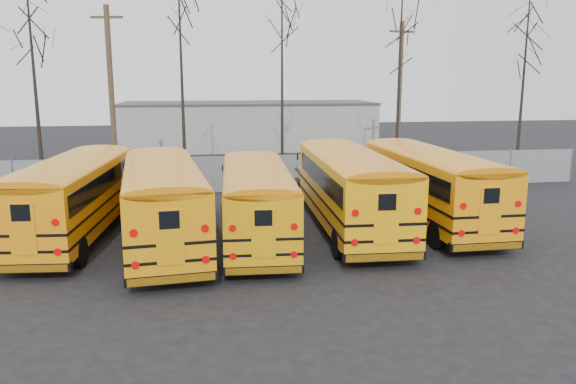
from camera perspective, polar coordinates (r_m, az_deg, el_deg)
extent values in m
plane|color=black|center=(19.84, -2.10, -6.66)|extent=(120.00, 120.00, 0.00)
cube|color=gray|center=(31.24, -4.67, 1.89)|extent=(40.00, 0.04, 2.00)
cube|color=#A1A19D|center=(51.07, -4.06, 6.73)|extent=(22.00, 8.00, 4.00)
cylinder|color=black|center=(20.75, -26.66, -5.59)|extent=(0.38, 1.06, 1.04)
cylinder|color=black|center=(19.95, -20.43, -5.73)|extent=(0.38, 1.06, 1.04)
cylinder|color=black|center=(28.70, -20.05, -0.61)|extent=(0.38, 1.06, 1.04)
cylinder|color=black|center=(28.14, -15.47, -0.56)|extent=(0.38, 1.06, 1.04)
cube|color=orange|center=(23.13, -21.09, -0.37)|extent=(3.41, 9.82, 2.43)
cube|color=orange|center=(28.64, -17.68, 0.58)|extent=(2.47, 1.95, 1.04)
cube|color=black|center=(22.84, -21.33, 0.86)|extent=(3.36, 8.79, 0.73)
cube|color=black|center=(24.10, -20.35, -1.69)|extent=(3.59, 11.60, 0.09)
cube|color=black|center=(24.00, -20.44, -0.49)|extent=(3.59, 11.60, 0.09)
cube|color=black|center=(19.13, -24.94, -6.98)|extent=(2.66, 0.46, 0.29)
cube|color=black|center=(29.54, -17.23, -0.20)|extent=(2.49, 0.42, 0.27)
cube|color=orange|center=(18.70, -25.38, -3.46)|extent=(0.78, 0.11, 1.61)
cylinder|color=#B20505|center=(18.54, -22.36, -5.66)|extent=(0.23, 0.06, 0.23)
cylinder|color=#B20505|center=(18.30, -22.58, -2.86)|extent=(0.23, 0.06, 0.23)
cylinder|color=black|center=(18.09, -15.75, -7.16)|extent=(0.40, 1.07, 1.05)
cylinder|color=black|center=(18.18, -8.24, -6.75)|extent=(0.40, 1.07, 1.05)
cylinder|color=black|center=(26.58, -15.51, -1.24)|extent=(0.40, 1.07, 1.05)
cylinder|color=black|center=(26.63, -10.42, -0.98)|extent=(0.40, 1.07, 1.05)
cube|color=orange|center=(21.06, -12.60, -0.93)|extent=(3.61, 9.94, 2.46)
cube|color=orange|center=(26.83, -13.04, 0.15)|extent=(2.53, 2.01, 1.05)
cube|color=black|center=(20.74, -12.64, 0.43)|extent=(3.55, 8.91, 0.73)
cube|color=black|center=(22.09, -12.61, -2.37)|extent=(3.83, 11.74, 0.09)
cube|color=black|center=(21.98, -12.67, -1.05)|extent=(3.83, 11.74, 0.09)
cube|color=black|center=(16.83, -11.74, -8.57)|extent=(2.69, 0.51, 0.29)
cube|color=black|center=(27.77, -13.04, -0.69)|extent=(2.52, 0.47, 0.27)
cube|color=orange|center=(16.33, -11.90, -4.56)|extent=(0.78, 0.12, 1.62)
cylinder|color=#B20505|center=(16.53, -15.25, -7.19)|extent=(0.23, 0.07, 0.23)
cylinder|color=#B20505|center=(16.61, -8.34, -6.81)|extent=(0.23, 0.07, 0.23)
cylinder|color=#B20505|center=(16.26, -15.43, -4.04)|extent=(0.23, 0.07, 0.23)
cylinder|color=#B20505|center=(16.34, -8.44, -3.67)|extent=(0.23, 0.07, 0.23)
cylinder|color=black|center=(18.48, -6.14, -6.51)|extent=(0.32, 0.98, 0.97)
cylinder|color=black|center=(18.59, 0.68, -6.34)|extent=(0.32, 0.98, 0.97)
cylinder|color=black|center=(26.36, -6.07, -1.06)|extent=(0.32, 0.98, 0.97)
cylinder|color=black|center=(26.44, -1.30, -0.96)|extent=(0.32, 0.98, 0.97)
cube|color=orange|center=(21.25, -3.21, -0.90)|extent=(2.89, 9.15, 2.28)
cube|color=orange|center=(26.61, -3.72, 0.16)|extent=(2.27, 1.76, 0.97)
cube|color=black|center=(20.96, -3.20, 0.35)|extent=(2.88, 8.18, 0.68)
cube|color=black|center=(22.21, -3.29, -2.22)|extent=(3.00, 10.82, 0.09)
cube|color=black|center=(22.10, -3.30, -1.00)|extent=(3.00, 10.82, 0.09)
cube|color=black|center=(17.32, -2.49, -7.87)|extent=(2.49, 0.34, 0.27)
cube|color=black|center=(27.48, -3.77, -0.61)|extent=(2.34, 0.31, 0.25)
cube|color=orange|center=(16.87, -2.50, -4.25)|extent=(0.73, 0.08, 1.51)
cylinder|color=#B20505|center=(17.03, -5.60, -6.53)|extent=(0.22, 0.05, 0.21)
cylinder|color=#B20505|center=(17.13, 0.62, -6.36)|extent=(0.22, 0.05, 0.21)
cylinder|color=#B20505|center=(16.78, -5.66, -3.68)|extent=(0.22, 0.05, 0.21)
cylinder|color=#B20505|center=(16.88, 0.63, -3.54)|extent=(0.22, 0.05, 0.21)
cylinder|color=black|center=(19.63, 5.14, -5.24)|extent=(0.34, 1.09, 1.08)
cylinder|color=black|center=(20.27, 11.93, -4.91)|extent=(0.34, 1.09, 1.08)
cylinder|color=black|center=(28.31, 1.34, -0.02)|extent=(0.34, 1.09, 1.08)
cylinder|color=black|center=(28.75, 6.16, 0.09)|extent=(0.34, 1.09, 1.08)
cube|color=#FDAA0C|center=(22.92, 6.37, 0.42)|extent=(3.02, 10.12, 2.54)
cube|color=#FDAA0C|center=(28.77, 3.65, 1.24)|extent=(2.49, 1.91, 1.08)
cube|color=black|center=(22.61, 6.52, 1.73)|extent=(3.03, 9.04, 0.76)
cube|color=black|center=(23.96, 5.83, -1.00)|extent=(3.11, 11.98, 0.10)
cube|color=black|center=(23.85, 5.85, 0.26)|extent=(3.11, 11.98, 0.10)
cube|color=black|center=(18.65, 9.73, -6.45)|extent=(2.77, 0.33, 0.30)
cube|color=black|center=(29.71, 3.33, 0.40)|extent=(2.60, 0.30, 0.28)
cube|color=#FDAA0C|center=(18.18, 9.97, -2.67)|extent=(0.81, 0.07, 1.67)
cylinder|color=#B20505|center=(18.11, 6.78, -5.12)|extent=(0.24, 0.05, 0.24)
cylinder|color=#B20505|center=(18.69, 12.93, -4.81)|extent=(0.24, 0.05, 0.24)
cylinder|color=#B20505|center=(17.86, 6.85, -2.13)|extent=(0.24, 0.05, 0.24)
cylinder|color=#B20505|center=(18.44, 13.06, -1.91)|extent=(0.24, 0.05, 0.24)
cylinder|color=black|center=(21.34, 14.89, -4.26)|extent=(0.31, 1.06, 1.06)
cylinder|color=black|center=(22.42, 20.47, -3.85)|extent=(0.31, 1.06, 1.06)
cylinder|color=black|center=(29.43, 7.79, 0.29)|extent=(0.31, 1.06, 1.06)
cylinder|color=black|center=(30.23, 12.12, 0.44)|extent=(0.31, 1.06, 1.06)
cube|color=orange|center=(24.61, 14.29, 0.80)|extent=(2.79, 9.88, 2.49)
cube|color=orange|center=(30.06, 9.78, 1.49)|extent=(2.41, 1.83, 1.06)
cube|color=black|center=(24.32, 14.56, 2.00)|extent=(2.82, 8.82, 0.74)
cube|color=black|center=(25.56, 13.40, -0.52)|extent=(2.85, 11.70, 0.10)
cube|color=black|center=(25.46, 13.46, 0.65)|extent=(2.85, 11.70, 0.10)
cube|color=black|center=(20.71, 19.47, -5.17)|extent=(2.71, 0.27, 0.30)
cube|color=black|center=(30.95, 9.23, 0.70)|extent=(2.54, 0.25, 0.28)
cube|color=orange|center=(20.30, 19.87, -1.82)|extent=(0.79, 0.05, 1.64)
cylinder|color=#B20505|center=(20.00, 17.22, -4.03)|extent=(0.23, 0.05, 0.23)
cylinder|color=#B20505|center=(20.97, 22.15, -3.66)|extent=(0.23, 0.05, 0.23)
cylinder|color=#B20505|center=(19.77, 17.38, -1.36)|extent=(0.23, 0.05, 0.23)
cylinder|color=#B20505|center=(20.76, 22.34, -1.12)|extent=(0.23, 0.05, 0.23)
cylinder|color=#4C3B2B|center=(34.45, -17.49, 9.19)|extent=(0.32, 0.32, 10.25)
cube|color=#4C3B2B|center=(34.60, -17.94, 16.55)|extent=(1.82, 0.43, 0.14)
cylinder|color=brown|center=(38.98, 11.23, 9.41)|extent=(0.31, 0.31, 9.87)
cube|color=brown|center=(39.08, 11.49, 15.68)|extent=(1.75, 0.42, 0.13)
cone|color=black|center=(34.42, -24.30, 9.62)|extent=(0.26, 0.26, 11.34)
cone|color=black|center=(33.43, -10.73, 11.05)|extent=(0.26, 0.26, 12.10)
cone|color=black|center=(36.74, -0.61, 11.86)|extent=(0.26, 0.26, 12.87)
cone|color=black|center=(35.43, 11.22, 10.70)|extent=(0.26, 0.26, 11.68)
cone|color=black|center=(39.22, 22.73, 9.63)|extent=(0.26, 0.26, 11.05)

